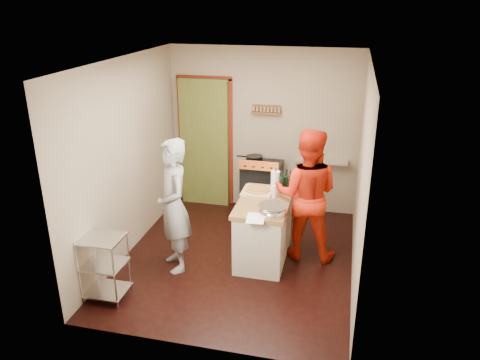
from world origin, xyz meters
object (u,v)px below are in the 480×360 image
person_stripe (173,206)px  island (264,228)px  stove (262,188)px  wire_shelving (104,265)px  person_red (306,195)px

person_stripe → island: bearing=78.2°
stove → island: bearing=-77.8°
stove → wire_shelving: size_ratio=1.26×
stove → island: (0.29, -1.32, 0.00)m
wire_shelving → island: 2.07m
stove → person_red: person_red is taller
wire_shelving → person_stripe: person_stripe is taller
island → person_red: person_red is taller
person_red → island: bearing=23.0°
person_stripe → person_red: bearing=77.7°
stove → person_red: (0.80, -1.11, 0.44)m
island → stove: bearing=102.2°
island → person_stripe: bearing=-155.9°
island → person_stripe: person_stripe is taller
island → person_red: size_ratio=0.70×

